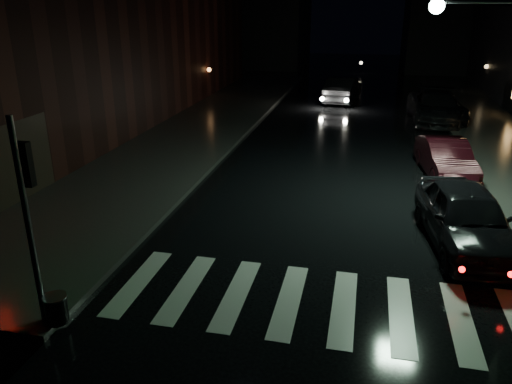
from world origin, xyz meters
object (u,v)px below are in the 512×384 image
Objects in this scene: parked_car_b at (446,158)px; parked_car_c at (437,108)px; parked_car_d at (437,106)px; oncoming_car at (343,90)px; parked_car_a at (466,217)px.

parked_car_b is 9.73m from parked_car_c.
parked_car_b is 10.07m from parked_car_d.
parked_car_c is 0.35m from parked_car_d.
parked_car_c reaches higher than parked_car_b.
oncoming_car is (-5.44, 5.04, 0.02)m from parked_car_c.
oncoming_car is (-5.44, 4.69, 0.01)m from parked_car_d.
oncoming_car is at bearing 94.72° from parked_car_a.
parked_car_b is 0.76× the size of parked_car_c.
parked_car_a is at bearing -89.47° from parked_car_c.
parked_car_a reaches higher than parked_car_b.
parked_car_a is 0.97× the size of oncoming_car.
parked_car_a is 16.08m from parked_car_d.
parked_car_c is 7.42m from oncoming_car.
parked_car_c is 1.11× the size of oncoming_car.
parked_car_d is at bearing 94.27° from parked_car_c.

